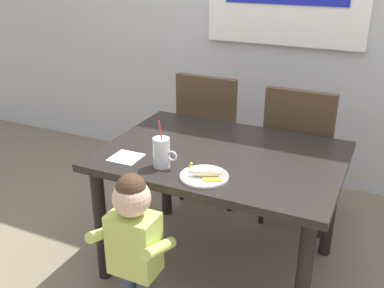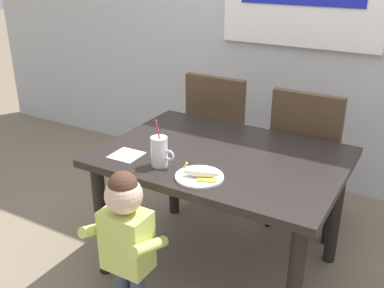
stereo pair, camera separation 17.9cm
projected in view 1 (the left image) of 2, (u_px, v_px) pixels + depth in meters
The scene contains 9 objects.
ground_plane at pixel (219, 264), 2.64m from camera, with size 24.00×24.00×0.00m, color #7A6B56.
dining_table at pixel (221, 170), 2.40m from camera, with size 1.25×0.91×0.72m.
dining_chair_left at pixel (212, 131), 3.14m from camera, with size 0.44×0.44×0.96m.
dining_chair_right at pixel (299, 149), 2.85m from camera, with size 0.44×0.45×0.96m.
toddler_standing at pixel (134, 237), 1.99m from camera, with size 0.33×0.24×0.84m.
milk_cup at pixel (162, 154), 2.18m from camera, with size 0.13×0.08×0.25m.
snack_plate at pixel (204, 176), 2.09m from camera, with size 0.23×0.23×0.01m, color white.
peeled_banana at pixel (207, 173), 2.07m from camera, with size 0.18×0.13×0.07m.
paper_napkin at pixel (126, 157), 2.30m from camera, with size 0.15×0.15×0.00m, color white.
Camera 1 is at (0.77, -2.01, 1.69)m, focal length 41.73 mm.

